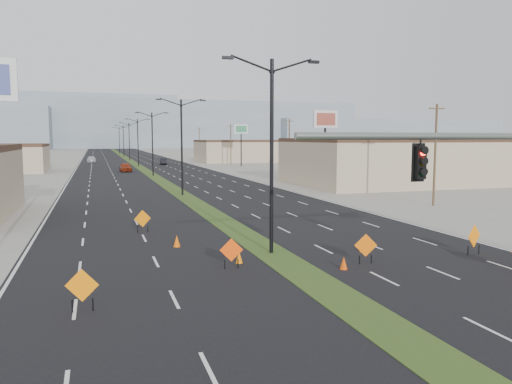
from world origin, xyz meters
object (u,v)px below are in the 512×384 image
object	(u,v)px
streetlight_3	(138,141)
streetlight_4	(129,140)
pole_sign_east_near	(325,125)
streetlight_2	(152,142)
cone_2	(364,246)
pole_sign_east_far	(241,132)
construction_sign_3	(366,246)
cone_1	(239,257)
construction_sign_2	(143,219)
streetlight_1	(182,144)
construction_sign_5	(474,237)
car_left	(126,167)
construction_sign_0	(82,287)
streetlight_6	(119,139)
car_mid	(164,161)
streetlight_5	(123,140)
construction_sign_1	(231,251)
cone_3	(177,241)
car_far	(91,160)
streetlight_0	(272,150)

from	to	relation	value
streetlight_3	streetlight_4	xyz separation A→B (m)	(0.00, 28.00, 0.00)
pole_sign_east_near	streetlight_2	bearing A→B (deg)	118.83
streetlight_4	pole_sign_east_near	size ratio (longest dim) A/B	1.09
cone_2	pole_sign_east_far	size ratio (longest dim) A/B	0.08
construction_sign_3	cone_1	size ratio (longest dim) A/B	2.52
streetlight_4	streetlight_2	bearing A→B (deg)	-90.00
cone_2	pole_sign_east_far	distance (m)	82.19
streetlight_3	pole_sign_east_far	distance (m)	21.88
construction_sign_3	cone_2	size ratio (longest dim) A/B	2.18
construction_sign_2	streetlight_1	bearing A→B (deg)	57.36
cone_1	streetlight_2	bearing A→B (deg)	87.83
construction_sign_3	construction_sign_2	bearing A→B (deg)	145.22
construction_sign_5	pole_sign_east_far	xyz separation A→B (m)	(11.34, 82.48, 6.27)
streetlight_2	cone_1	distance (m)	57.75
construction_sign_5	pole_sign_east_far	size ratio (longest dim) A/B	0.18
cone_2	construction_sign_3	bearing A→B (deg)	-117.98
cone_1	cone_2	world-z (taller)	cone_2
streetlight_2	cone_1	bearing A→B (deg)	-92.17
streetlight_2	streetlight_4	world-z (taller)	same
car_left	cone_2	size ratio (longest dim) A/B	6.99
construction_sign_0	construction_sign_3	world-z (taller)	construction_sign_0
streetlight_6	car_mid	world-z (taller)	streetlight_6
streetlight_5	streetlight_1	bearing A→B (deg)	-90.00
streetlight_3	construction_sign_1	distance (m)	86.55
construction_sign_0	pole_sign_east_near	world-z (taller)	pole_sign_east_near
streetlight_5	car_left	xyz separation A→B (m)	(-3.58, -72.40, -4.61)
streetlight_2	cone_3	xyz separation A→B (m)	(-4.48, -52.94, -5.08)
streetlight_5	construction_sign_3	distance (m)	143.58
car_far	construction_sign_0	size ratio (longest dim) A/B	3.24
streetlight_1	construction_sign_2	world-z (taller)	streetlight_1
streetlight_0	construction_sign_1	world-z (taller)	streetlight_0
construction_sign_3	pole_sign_east_far	size ratio (longest dim) A/B	0.17
construction_sign_1	cone_2	distance (m)	7.66
streetlight_1	pole_sign_east_far	distance (m)	55.25
streetlight_1	pole_sign_east_near	xyz separation A→B (m)	(16.65, 0.37, 2.05)
pole_sign_east_far	cone_1	bearing A→B (deg)	-84.82
construction_sign_1	pole_sign_east_near	distance (m)	36.99
pole_sign_east_near	cone_2	bearing A→B (deg)	-114.15
streetlight_5	car_mid	xyz separation A→B (m)	(6.01, -50.41, -4.70)
streetlight_1	car_left	bearing A→B (deg)	95.16
streetlight_4	construction_sign_3	xyz separation A→B (m)	(3.57, -115.47, -4.56)
car_left	car_far	bearing A→B (deg)	96.34
streetlight_5	construction_sign_2	bearing A→B (deg)	-92.56
streetlight_1	streetlight_5	size ratio (longest dim) A/B	1.00
cone_3	car_mid	bearing A→B (deg)	83.09
streetlight_2	car_far	xyz separation A→B (m)	(-9.61, 49.04, -4.69)
streetlight_2	construction_sign_2	bearing A→B (deg)	-97.00
streetlight_6	cone_3	bearing A→B (deg)	-91.56
streetlight_3	pole_sign_east_far	xyz separation A→B (m)	(21.22, -5.03, 1.79)
streetlight_6	car_left	distance (m)	100.57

